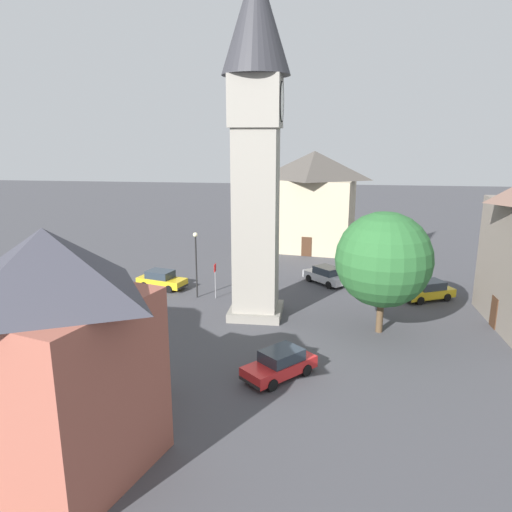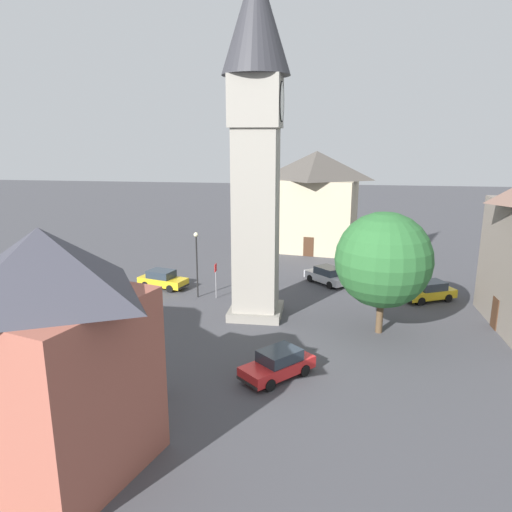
{
  "view_description": "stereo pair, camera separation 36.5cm",
  "coord_description": "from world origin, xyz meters",
  "px_view_note": "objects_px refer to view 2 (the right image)",
  "views": [
    {
      "loc": [
        -32.07,
        -4.38,
        12.43
      ],
      "look_at": [
        0.0,
        0.0,
        4.38
      ],
      "focal_mm": 33.56,
      "sensor_mm": 36.0,
      "label": 1
    },
    {
      "loc": [
        -32.01,
        -4.75,
        12.43
      ],
      "look_at": [
        0.0,
        0.0,
        4.38
      ],
      "focal_mm": 33.56,
      "sensor_mm": 36.0,
      "label": 2
    }
  ],
  "objects_px": {
    "car_silver_kerb": "(278,364)",
    "building_terrace_right": "(316,200)",
    "car_blue_kerb": "(86,365)",
    "building_shop_left": "(51,351)",
    "car_white_side": "(327,275)",
    "pedestrian": "(160,375)",
    "clock_tower": "(256,118)",
    "lamp_post": "(197,255)",
    "car_red_corner": "(163,279)",
    "car_black_far": "(429,291)",
    "tree": "(383,260)",
    "road_sign": "(216,275)"
  },
  "relations": [
    {
      "from": "clock_tower",
      "to": "car_red_corner",
      "type": "distance_m",
      "value": 16.43
    },
    {
      "from": "car_blue_kerb",
      "to": "building_shop_left",
      "type": "relative_size",
      "value": 0.47
    },
    {
      "from": "tree",
      "to": "building_terrace_right",
      "type": "bearing_deg",
      "value": 11.82
    },
    {
      "from": "car_white_side",
      "to": "tree",
      "type": "xyz_separation_m",
      "value": [
        -10.3,
        -3.41,
        4.13
      ]
    },
    {
      "from": "car_red_corner",
      "to": "pedestrian",
      "type": "distance_m",
      "value": 17.52
    },
    {
      "from": "building_shop_left",
      "to": "car_blue_kerb",
      "type": "bearing_deg",
      "value": 20.48
    },
    {
      "from": "car_silver_kerb",
      "to": "car_blue_kerb",
      "type": "bearing_deg",
      "value": 99.13
    },
    {
      "from": "pedestrian",
      "to": "car_white_side",
      "type": "bearing_deg",
      "value": -22.32
    },
    {
      "from": "clock_tower",
      "to": "car_black_far",
      "type": "xyz_separation_m",
      "value": [
        5.14,
        -12.91,
        -12.91
      ]
    },
    {
      "from": "tree",
      "to": "road_sign",
      "type": "distance_m",
      "value": 13.5
    },
    {
      "from": "tree",
      "to": "road_sign",
      "type": "height_order",
      "value": "tree"
    },
    {
      "from": "car_white_side",
      "to": "road_sign",
      "type": "bearing_deg",
      "value": 120.63
    },
    {
      "from": "car_blue_kerb",
      "to": "lamp_post",
      "type": "relative_size",
      "value": 0.84
    },
    {
      "from": "pedestrian",
      "to": "building_terrace_right",
      "type": "bearing_deg",
      "value": -11.46
    },
    {
      "from": "clock_tower",
      "to": "car_blue_kerb",
      "type": "height_order",
      "value": "clock_tower"
    },
    {
      "from": "car_blue_kerb",
      "to": "lamp_post",
      "type": "height_order",
      "value": "lamp_post"
    },
    {
      "from": "car_red_corner",
      "to": "car_white_side",
      "type": "xyz_separation_m",
      "value": [
        3.23,
        -13.78,
        0.0
      ]
    },
    {
      "from": "pedestrian",
      "to": "road_sign",
      "type": "height_order",
      "value": "road_sign"
    },
    {
      "from": "car_black_far",
      "to": "building_shop_left",
      "type": "distance_m",
      "value": 28.88
    },
    {
      "from": "car_blue_kerb",
      "to": "pedestrian",
      "type": "xyz_separation_m",
      "value": [
        -0.91,
        -4.42,
        0.25
      ]
    },
    {
      "from": "building_shop_left",
      "to": "building_terrace_right",
      "type": "distance_m",
      "value": 39.5
    },
    {
      "from": "building_shop_left",
      "to": "building_terrace_right",
      "type": "height_order",
      "value": "building_terrace_right"
    },
    {
      "from": "car_blue_kerb",
      "to": "tree",
      "type": "xyz_separation_m",
      "value": [
        8.61,
        -15.96,
        4.13
      ]
    },
    {
      "from": "building_shop_left",
      "to": "lamp_post",
      "type": "height_order",
      "value": "building_shop_left"
    },
    {
      "from": "car_white_side",
      "to": "building_shop_left",
      "type": "bearing_deg",
      "value": 158.39
    },
    {
      "from": "clock_tower",
      "to": "car_white_side",
      "type": "xyz_separation_m",
      "value": [
        8.39,
        -5.01,
        -12.91
      ]
    },
    {
      "from": "car_white_side",
      "to": "road_sign",
      "type": "xyz_separation_m",
      "value": [
        -5.15,
        8.7,
        1.14
      ]
    },
    {
      "from": "car_silver_kerb",
      "to": "road_sign",
      "type": "relative_size",
      "value": 1.5
    },
    {
      "from": "pedestrian",
      "to": "lamp_post",
      "type": "relative_size",
      "value": 0.32
    },
    {
      "from": "building_terrace_right",
      "to": "car_silver_kerb",
      "type": "bearing_deg",
      "value": 178.03
    },
    {
      "from": "car_black_far",
      "to": "building_terrace_right",
      "type": "distance_m",
      "value": 19.42
    },
    {
      "from": "pedestrian",
      "to": "lamp_post",
      "type": "bearing_deg",
      "value": 8.01
    },
    {
      "from": "tree",
      "to": "building_shop_left",
      "type": "bearing_deg",
      "value": 138.34
    },
    {
      "from": "car_silver_kerb",
      "to": "building_terrace_right",
      "type": "height_order",
      "value": "building_terrace_right"
    },
    {
      "from": "tree",
      "to": "building_terrace_right",
      "type": "height_order",
      "value": "building_terrace_right"
    },
    {
      "from": "car_red_corner",
      "to": "car_black_far",
      "type": "distance_m",
      "value": 21.68
    },
    {
      "from": "tree",
      "to": "car_silver_kerb",
      "type": "bearing_deg",
      "value": 139.71
    },
    {
      "from": "car_silver_kerb",
      "to": "car_black_far",
      "type": "xyz_separation_m",
      "value": [
        14.04,
        -10.41,
        0.0
      ]
    },
    {
      "from": "car_white_side",
      "to": "building_terrace_right",
      "type": "bearing_deg",
      "value": 6.45
    },
    {
      "from": "car_black_far",
      "to": "pedestrian",
      "type": "bearing_deg",
      "value": 135.94
    },
    {
      "from": "car_silver_kerb",
      "to": "building_shop_left",
      "type": "distance_m",
      "value": 11.87
    },
    {
      "from": "pedestrian",
      "to": "lamp_post",
      "type": "distance_m",
      "value": 15.03
    },
    {
      "from": "car_white_side",
      "to": "pedestrian",
      "type": "height_order",
      "value": "pedestrian"
    },
    {
      "from": "building_shop_left",
      "to": "lamp_post",
      "type": "xyz_separation_m",
      "value": [
        20.34,
        0.11,
        -1.29
      ]
    },
    {
      "from": "clock_tower",
      "to": "pedestrian",
      "type": "distance_m",
      "value": 17.34
    },
    {
      "from": "car_white_side",
      "to": "tree",
      "type": "distance_m",
      "value": 11.61
    },
    {
      "from": "car_red_corner",
      "to": "road_sign",
      "type": "xyz_separation_m",
      "value": [
        -1.92,
        -5.08,
        1.14
      ]
    },
    {
      "from": "pedestrian",
      "to": "building_shop_left",
      "type": "distance_m",
      "value": 7.09
    },
    {
      "from": "building_terrace_right",
      "to": "car_white_side",
      "type": "bearing_deg",
      "value": -173.55
    },
    {
      "from": "car_blue_kerb",
      "to": "car_white_side",
      "type": "relative_size",
      "value": 1.08
    }
  ]
}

